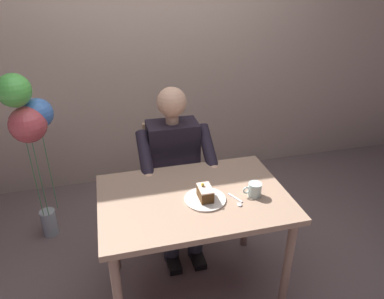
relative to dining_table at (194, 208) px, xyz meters
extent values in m
plane|color=slate|center=(0.00, 0.00, -0.66)|extent=(14.00, 14.00, 0.00)
cube|color=beige|center=(0.00, -1.59, 0.84)|extent=(6.40, 0.12, 3.00)
cube|color=#A38169|center=(0.00, 0.00, 0.07)|extent=(1.09, 0.74, 0.04)
cylinder|color=#9B7865|center=(-0.49, 0.31, -0.29)|extent=(0.05, 0.05, 0.73)
cylinder|color=#9B7865|center=(-0.49, -0.31, -0.29)|extent=(0.05, 0.05, 0.73)
cylinder|color=#9B7865|center=(0.49, -0.31, -0.29)|extent=(0.05, 0.05, 0.73)
cube|color=tan|center=(0.00, -0.62, -0.24)|extent=(0.42, 0.42, 0.04)
cube|color=tan|center=(0.00, -0.81, 0.01)|extent=(0.38, 0.04, 0.45)
cylinder|color=tan|center=(-0.18, -0.44, -0.45)|extent=(0.04, 0.04, 0.42)
cylinder|color=tan|center=(0.18, -0.44, -0.45)|extent=(0.04, 0.04, 0.42)
cylinder|color=tan|center=(-0.18, -0.80, -0.45)|extent=(0.04, 0.04, 0.42)
cylinder|color=tan|center=(0.18, -0.80, -0.45)|extent=(0.04, 0.04, 0.42)
cube|color=black|center=(0.00, -0.60, 0.04)|extent=(0.36, 0.22, 0.52)
sphere|color=#DFAA88|center=(0.00, -0.60, 0.46)|extent=(0.21, 0.21, 0.21)
cylinder|color=#DFAA88|center=(0.00, -0.60, 0.33)|extent=(0.09, 0.09, 0.06)
cylinder|color=black|center=(-0.22, -0.46, 0.16)|extent=(0.08, 0.33, 0.26)
sphere|color=#DFAA88|center=(-0.22, -0.30, 0.05)|extent=(0.09, 0.09, 0.09)
cylinder|color=black|center=(0.22, -0.46, 0.16)|extent=(0.08, 0.33, 0.26)
sphere|color=#DFAA88|center=(0.22, -0.30, 0.05)|extent=(0.09, 0.09, 0.09)
cylinder|color=#353741|center=(-0.09, -0.48, -0.24)|extent=(0.13, 0.38, 0.14)
cylinder|color=#353741|center=(0.09, -0.48, -0.24)|extent=(0.13, 0.38, 0.14)
cylinder|color=#353741|center=(-0.09, -0.30, -0.46)|extent=(0.11, 0.11, 0.40)
cube|color=black|center=(-0.09, -0.24, -0.63)|extent=(0.09, 0.22, 0.05)
cylinder|color=#353741|center=(0.09, -0.30, -0.46)|extent=(0.11, 0.11, 0.40)
cube|color=black|center=(0.09, -0.24, -0.63)|extent=(0.09, 0.22, 0.05)
cylinder|color=silver|center=(-0.05, 0.06, 0.10)|extent=(0.24, 0.24, 0.01)
cube|color=#543417|center=(-0.05, 0.06, 0.13)|extent=(0.07, 0.12, 0.07)
cube|color=beige|center=(-0.05, 0.06, 0.17)|extent=(0.07, 0.12, 0.01)
sphere|color=gold|center=(-0.04, 0.04, 0.18)|extent=(0.02, 0.02, 0.02)
cylinder|color=silver|center=(-0.34, 0.09, 0.13)|extent=(0.08, 0.08, 0.08)
torus|color=silver|center=(-0.29, 0.09, 0.14)|extent=(0.05, 0.01, 0.05)
cylinder|color=black|center=(-0.34, 0.09, 0.17)|extent=(0.07, 0.07, 0.01)
cube|color=silver|center=(-0.22, 0.08, 0.09)|extent=(0.06, 0.10, 0.01)
ellipsoid|color=silver|center=(-0.22, 0.15, 0.10)|extent=(0.03, 0.04, 0.01)
cylinder|color=#B2C1C6|center=(0.98, -0.82, -0.55)|extent=(0.12, 0.12, 0.22)
sphere|color=#DB545B|center=(0.96, -0.76, 0.33)|extent=(0.25, 0.25, 0.25)
cylinder|color=#4C9956|center=(0.96, -0.76, -0.12)|extent=(0.01, 0.01, 0.64)
sphere|color=#58CC50|center=(1.00, -0.77, 0.57)|extent=(0.22, 0.22, 0.22)
cylinder|color=#4C9956|center=(1.00, -0.77, 0.01)|extent=(0.01, 0.01, 0.89)
sphere|color=#4B84E1|center=(0.90, -0.84, 0.37)|extent=(0.21, 0.21, 0.21)
cylinder|color=#4C9956|center=(0.90, -0.84, -0.09)|extent=(0.01, 0.01, 0.70)
camera|label=1|loc=(0.43, 1.64, 1.27)|focal=32.97mm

